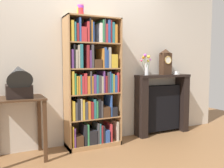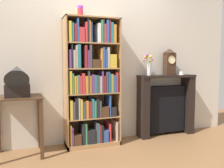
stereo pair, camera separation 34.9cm
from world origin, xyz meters
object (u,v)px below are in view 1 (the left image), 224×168
Objects in this scene: fireplace_mantel at (162,104)px; gramophone at (19,81)px; flower_vase at (146,64)px; teacup_with_saucer at (176,73)px; mantel_clock at (166,62)px; cup_stack at (81,11)px; bookshelf at (92,85)px; side_table_left at (20,113)px.

gramophone is at bearing -174.87° from fireplace_mantel.
flower_vase is 2.42× the size of teacup_with_saucer.
fireplace_mantel is 0.59m from teacup_with_saucer.
flower_vase is (-0.34, -0.03, 0.68)m from fireplace_mantel.
mantel_clock is (0.04, -0.02, 0.72)m from fireplace_mantel.
mantel_clock reaches higher than flower_vase.
cup_stack is at bearing 12.97° from gramophone.
mantel_clock is (2.30, 0.18, 0.23)m from gramophone.
cup_stack is at bearing 179.51° from mantel_clock.
bookshelf is 5.35× the size of flower_vase.
side_table_left is 1.82× the size of mantel_clock.
teacup_with_saucer reaches higher than side_table_left.
mantel_clock is 3.03× the size of teacup_with_saucer.
side_table_left is 2.01m from flower_vase.
fireplace_mantel is at bearing 3.48° from side_table_left.
fireplace_mantel is 7.08× the size of teacup_with_saucer.
cup_stack reaches higher than gramophone.
gramophone is 1.93m from flower_vase.
side_table_left is 0.41m from gramophone.
bookshelf reaches higher than gramophone.
gramophone is at bearing -90.00° from side_table_left.
side_table_left is 2.56m from teacup_with_saucer.
bookshelf is at bearing -177.88° from mantel_clock.
teacup_with_saucer is at bearing 1.89° from bookshelf.
teacup_with_saucer is at bearing -0.36° from cup_stack.
bookshelf is 12.93× the size of teacup_with_saucer.
bookshelf is 1.02m from side_table_left.
gramophone is at bearing -175.87° from teacup_with_saucer.
cup_stack is 1.57m from side_table_left.
mantel_clock reaches higher than fireplace_mantel.
side_table_left is 1.57× the size of gramophone.
bookshelf is at bearing 7.67° from gramophone.
gramophone is (-0.84, -0.19, -0.92)m from cup_stack.
teacup_with_saucer is (1.55, 0.05, 0.14)m from bookshelf.
flower_vase is at bearing -175.32° from fireplace_mantel.
cup_stack is at bearing 155.86° from bookshelf.
flower_vase is (-0.39, -0.01, -0.03)m from mantel_clock.
bookshelf is at bearing -24.14° from cup_stack.
bookshelf reaches higher than flower_vase.
fireplace_mantel is (2.26, 0.20, -0.49)m from gramophone.
fireplace_mantel is at bearing 3.18° from bookshelf.
teacup_with_saucer is (1.69, -0.01, -0.88)m from cup_stack.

